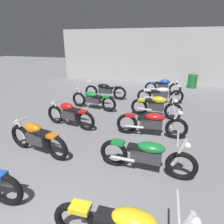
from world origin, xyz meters
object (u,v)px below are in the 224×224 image
Objects in this scene: motorcycle_left_row_4 at (105,90)px; motorcycle_right_row_4 at (161,94)px; motorcycle_right_row_2 at (152,123)px; motorcycle_right_row_3 at (156,106)px; oil_drum at (192,81)px; motorcycle_right_row_5 at (163,86)px; motorcycle_right_row_1 at (147,155)px; motorcycle_left_row_1 at (37,137)px; motorcycle_left_row_3 at (93,99)px; motorcycle_left_row_2 at (70,114)px.

motorcycle_left_row_4 and motorcycle_right_row_4 have the same top height.
motorcycle_left_row_4 is at bearing 128.51° from motorcycle_right_row_2.
oil_drum is (1.70, 5.76, -0.03)m from motorcycle_right_row_3.
oil_drum is (1.67, 7.40, -0.03)m from motorcycle_right_row_2.
motorcycle_right_row_5 is at bearing 32.16° from motorcycle_left_row_4.
motorcycle_right_row_5 is (-0.08, 7.00, 0.01)m from motorcycle_right_row_1.
motorcycle_left_row_1 is at bearing -178.56° from motorcycle_right_row_1.
motorcycle_right_row_5 is (2.72, 3.40, 0.01)m from motorcycle_left_row_3.
motorcycle_left_row_1 is 10.27m from oil_drum.
motorcycle_left_row_4 is 1.10× the size of motorcycle_right_row_5.
motorcycle_right_row_3 and motorcycle_right_row_5 have the same top height.
motorcycle_right_row_5 is (2.74, 7.08, 0.00)m from motorcycle_left_row_1.
motorcycle_right_row_3 is 1.00× the size of motorcycle_right_row_5.
motorcycle_right_row_1 and motorcycle_right_row_4 have the same top height.
motorcycle_left_row_4 is 1.01× the size of motorcycle_right_row_4.
motorcycle_left_row_2 is 0.90× the size of motorcycle_right_row_2.
motorcycle_left_row_3 is at bearing -147.65° from motorcycle_right_row_4.
motorcycle_right_row_4 is (0.01, 3.52, 0.00)m from motorcycle_right_row_2.
motorcycle_left_row_4 is 2.76m from motorcycle_right_row_4.
motorcycle_right_row_4 reaches higher than motorcycle_right_row_3.
motorcycle_left_row_3 is at bearing 88.48° from motorcycle_left_row_2.
motorcycle_left_row_3 is at bearing -128.68° from motorcycle_right_row_5.
motorcycle_right_row_4 reaches higher than motorcycle_right_row_5.
motorcycle_left_row_1 is 0.99× the size of motorcycle_right_row_3.
oil_drum is at bearing 80.31° from motorcycle_right_row_1.
motorcycle_right_row_4 is (0.04, 1.88, -0.01)m from motorcycle_right_row_3.
motorcycle_right_row_2 is at bearing -90.20° from motorcycle_right_row_4.
motorcycle_right_row_5 is at bearing 62.45° from motorcycle_left_row_2.
motorcycle_right_row_3 is (-0.12, 3.45, 0.01)m from motorcycle_right_row_1.
motorcycle_right_row_5 is (2.77, 5.32, 0.00)m from motorcycle_left_row_2.
motorcycle_left_row_2 is at bearing -127.28° from motorcycle_right_row_4.
motorcycle_right_row_3 reaches higher than oil_drum.
oil_drum is (1.66, 3.88, -0.03)m from motorcycle_right_row_4.
motorcycle_left_row_4 reaches higher than motorcycle_right_row_3.
motorcycle_left_row_2 is at bearing -90.15° from motorcycle_left_row_4.
motorcycle_left_row_1 is 0.90× the size of motorcycle_left_row_4.
motorcycle_left_row_3 is 7.11m from oil_drum.
motorcycle_right_row_4 is at bearing 32.35° from motorcycle_left_row_3.
motorcycle_left_row_3 reaches higher than motorcycle_left_row_2.
motorcycle_left_row_3 and motorcycle_right_row_4 have the same top height.
motorcycle_left_row_3 is 3.22m from motorcycle_right_row_4.
motorcycle_right_row_1 and motorcycle_right_row_2 have the same top height.
motorcycle_left_row_3 and motorcycle_right_row_1 have the same top height.
motorcycle_right_row_1 is at bearing -89.07° from motorcycle_right_row_4.
motorcycle_right_row_5 is at bearing 89.36° from motorcycle_right_row_3.
motorcycle_right_row_2 is 1.10× the size of motorcycle_right_row_5.
motorcycle_left_row_1 is 6.05m from motorcycle_right_row_4.
motorcycle_left_row_2 is at bearing -120.50° from oil_drum.
motorcycle_left_row_3 is at bearing 146.47° from motorcycle_right_row_2.
oil_drum is (1.66, 2.21, -0.03)m from motorcycle_right_row_5.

